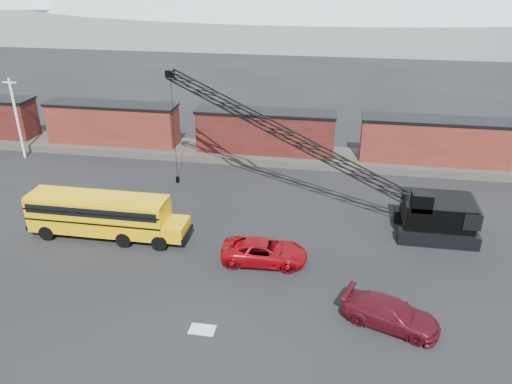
% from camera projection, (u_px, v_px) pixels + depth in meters
% --- Properties ---
extents(ground, '(160.00, 160.00, 0.00)m').
position_uv_depth(ground, '(212.00, 286.00, 30.75)').
color(ground, black).
rests_on(ground, ground).
extents(gravel_berm, '(120.00, 5.00, 0.70)m').
position_uv_depth(gravel_berm, '(265.00, 154.00, 50.21)').
color(gravel_berm, '#4E4740').
rests_on(gravel_berm, ground).
extents(boxcar_west_near, '(13.70, 3.10, 4.17)m').
position_uv_depth(boxcar_west_near, '(113.00, 123.00, 51.61)').
color(boxcar_west_near, '#4A1C15').
rests_on(boxcar_west_near, gravel_berm).
extents(boxcar_mid, '(13.70, 3.10, 4.17)m').
position_uv_depth(boxcar_mid, '(266.00, 131.00, 49.18)').
color(boxcar_mid, '#4F1716').
rests_on(boxcar_mid, gravel_berm).
extents(boxcar_east_near, '(13.70, 3.10, 4.17)m').
position_uv_depth(boxcar_east_near, '(434.00, 141.00, 46.75)').
color(boxcar_east_near, '#4A1C15').
rests_on(boxcar_east_near, gravel_berm).
extents(utility_pole, '(1.40, 0.24, 8.00)m').
position_uv_depth(utility_pole, '(17.00, 118.00, 48.67)').
color(utility_pole, silver).
rests_on(utility_pole, ground).
extents(snow_patch, '(1.40, 0.90, 0.02)m').
position_uv_depth(snow_patch, '(202.00, 330.00, 27.10)').
color(snow_patch, silver).
rests_on(snow_patch, ground).
extents(school_bus, '(11.65, 2.65, 3.19)m').
position_uv_depth(school_bus, '(104.00, 214.00, 35.42)').
color(school_bus, '#E6A804').
rests_on(school_bus, ground).
extents(red_pickup, '(5.75, 2.85, 1.57)m').
position_uv_depth(red_pickup, '(265.00, 252.00, 32.82)').
color(red_pickup, maroon).
rests_on(red_pickup, ground).
extents(maroon_suv, '(5.73, 3.83, 1.54)m').
position_uv_depth(maroon_suv, '(391.00, 314.00, 27.13)').
color(maroon_suv, '#490D15').
rests_on(maroon_suv, ground).
extents(crawler_crane, '(24.52, 8.18, 10.25)m').
position_uv_depth(crawler_crane, '(288.00, 136.00, 38.16)').
color(crawler_crane, black).
rests_on(crawler_crane, ground).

